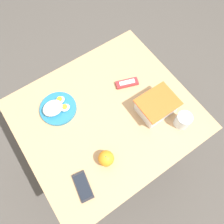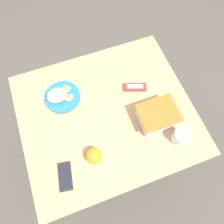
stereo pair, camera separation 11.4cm
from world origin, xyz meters
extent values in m
plane|color=#4C4742|center=(0.00, 0.00, 0.00)|extent=(10.00, 10.00, 0.00)
cube|color=tan|center=(0.00, 0.00, 0.70)|extent=(0.92, 0.82, 0.03)
cylinder|color=#A07D56|center=(-0.41, -0.35, 0.34)|extent=(0.05, 0.05, 0.69)
cylinder|color=#A07D56|center=(0.41, -0.35, 0.34)|extent=(0.05, 0.05, 0.69)
cylinder|color=#A07D56|center=(-0.41, 0.35, 0.34)|extent=(0.05, 0.05, 0.69)
cylinder|color=#A07D56|center=(0.41, 0.35, 0.34)|extent=(0.05, 0.05, 0.69)
cube|color=white|center=(-0.23, 0.13, 0.76)|extent=(0.18, 0.14, 0.09)
cube|color=#CCBC84|center=(-0.23, 0.13, 0.74)|extent=(0.17, 0.13, 0.05)
cube|color=orange|center=(-0.23, 0.13, 0.81)|extent=(0.20, 0.16, 0.01)
ellipsoid|color=gray|center=(-0.28, 0.14, 0.76)|extent=(0.05, 0.05, 0.03)
ellipsoid|color=gray|center=(-0.18, 0.13, 0.76)|extent=(0.06, 0.05, 0.03)
sphere|color=orange|center=(0.14, 0.20, 0.75)|extent=(0.08, 0.08, 0.08)
cylinder|color=#4C662D|center=(0.14, 0.20, 0.79)|extent=(0.01, 0.01, 0.00)
cylinder|color=teal|center=(0.20, -0.17, 0.73)|extent=(0.20, 0.20, 0.02)
ellipsoid|color=white|center=(0.22, -0.17, 0.76)|extent=(0.11, 0.09, 0.05)
ellipsoid|color=white|center=(0.16, -0.20, 0.75)|extent=(0.05, 0.04, 0.02)
cylinder|color=#F4A823|center=(0.16, -0.20, 0.76)|extent=(0.03, 0.03, 0.01)
ellipsoid|color=white|center=(0.16, -0.14, 0.75)|extent=(0.05, 0.04, 0.02)
cylinder|color=#F4A823|center=(0.16, -0.14, 0.76)|extent=(0.03, 0.03, 0.01)
cube|color=#B7282D|center=(-0.20, -0.09, 0.73)|extent=(0.13, 0.09, 0.02)
cube|color=white|center=(-0.20, -0.09, 0.74)|extent=(0.09, 0.05, 0.00)
cube|color=#232328|center=(0.30, 0.24, 0.72)|extent=(0.08, 0.14, 0.01)
cube|color=black|center=(0.30, 0.24, 0.73)|extent=(0.07, 0.12, 0.00)
cylinder|color=silver|center=(-0.30, 0.26, 0.76)|extent=(0.08, 0.08, 0.08)
camera|label=1|loc=(0.24, 0.40, 1.79)|focal=35.00mm
camera|label=2|loc=(0.13, 0.45, 1.79)|focal=35.00mm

